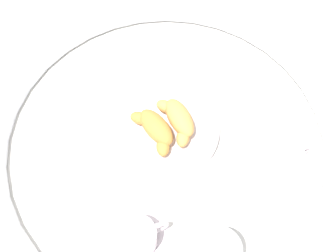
{
  "coord_description": "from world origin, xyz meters",
  "views": [
    {
      "loc": [
        -0.35,
        0.23,
        0.83
      ],
      "look_at": [
        0.02,
        -0.02,
        0.03
      ],
      "focal_mm": 45.35,
      "sensor_mm": 36.0,
      "label": 1
    }
  ],
  "objects": [
    {
      "name": "ground_plane",
      "position": [
        0.0,
        0.0,
        0.0
      ],
      "size": [
        2.2,
        2.2,
        0.0
      ],
      "primitive_type": "plane",
      "color": "silver"
    },
    {
      "name": "table_chrome_rim",
      "position": [
        0.0,
        0.0,
        0.01
      ],
      "size": [
        0.73,
        0.73,
        0.02
      ],
      "primitive_type": "torus",
      "color": "silver",
      "rests_on": "ground_plane"
    },
    {
      "name": "coffee_cup_far",
      "position": [
        -0.19,
        -0.17,
        0.03
      ],
      "size": [
        0.14,
        0.14,
        0.06
      ],
      "color": "silver",
      "rests_on": "ground_plane"
    },
    {
      "name": "pastry_plate",
      "position": [
        0.02,
        -0.02,
        0.01
      ],
      "size": [
        0.23,
        0.23,
        0.02
      ],
      "color": "silver",
      "rests_on": "ground_plane"
    },
    {
      "name": "croissant_small",
      "position": [
        0.02,
        0.01,
        0.04
      ],
      "size": [
        0.14,
        0.07,
        0.04
      ],
      "color": "#CC893D",
      "rests_on": "pastry_plate"
    },
    {
      "name": "croissant_large",
      "position": [
        0.01,
        -0.04,
        0.04
      ],
      "size": [
        0.14,
        0.08,
        0.04
      ],
      "color": "#D6994C",
      "rests_on": "pastry_plate"
    },
    {
      "name": "coffee_cup_near",
      "position": [
        -0.15,
        0.17,
        0.03
      ],
      "size": [
        0.14,
        0.14,
        0.06
      ],
      "color": "silver",
      "rests_on": "ground_plane"
    },
    {
      "name": "sugar_packet",
      "position": [
        -0.07,
        -0.2,
        0.0
      ],
      "size": [
        0.05,
        0.04,
        0.01
      ],
      "primitive_type": "cube",
      "rotation": [
        0.0,
        0.0,
        0.03
      ],
      "color": "white",
      "rests_on": "ground_plane"
    }
  ]
}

